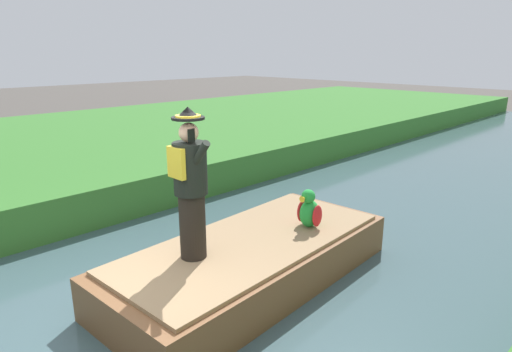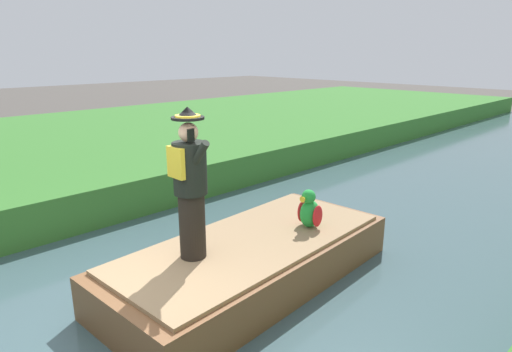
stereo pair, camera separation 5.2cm
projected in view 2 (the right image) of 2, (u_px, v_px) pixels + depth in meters
name	position (u px, v px, depth m)	size (l,w,h in m)	color
ground_plane	(128.00, 349.00, 4.82)	(80.00, 80.00, 0.00)	#4C4742
canal_water	(127.00, 345.00, 4.81)	(6.42, 48.00, 0.10)	#3D565B
boat	(252.00, 260.00, 5.99)	(2.03, 4.29, 0.61)	brown
person_pirate	(190.00, 185.00, 5.17)	(0.61, 0.42, 1.85)	black
parrot_plush	(310.00, 211.00, 6.27)	(0.36, 0.35, 0.57)	green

